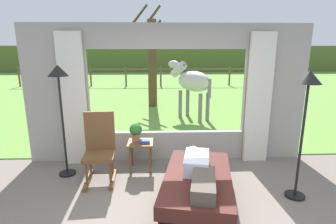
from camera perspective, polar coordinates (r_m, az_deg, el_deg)
The scene contains 16 objects.
back_wall_with_window at distance 4.91m, azimuth -0.21°, elevation 3.52°, with size 5.20×0.12×2.55m.
curtain_panel_left at distance 5.01m, azimuth -19.85°, elevation 2.35°, with size 0.44×0.10×2.40m, color silver.
curtain_panel_right at distance 5.13m, azimuth 19.11°, elevation 2.64°, with size 0.44×0.10×2.40m, color silver.
outdoor_pasture_lawn at distance 15.87m, azimuth -1.59°, elevation 5.93°, with size 36.00×21.68×0.02m, color olive.
distant_hill_ridge at distance 25.59m, azimuth -1.87°, elevation 11.48°, with size 36.00×2.00×2.40m, color #51622C.
recliner_sofa at distance 3.83m, azimuth 6.43°, elevation -15.99°, with size 1.21×1.84×0.42m.
reclining_person at distance 3.65m, azimuth 6.68°, elevation -12.22°, with size 0.45×1.43×0.22m.
rocking_chair at distance 4.44m, azimuth -14.60°, elevation -7.43°, with size 0.51×0.71×1.12m.
side_table at distance 4.68m, azimuth -5.98°, elevation -7.54°, with size 0.44×0.44×0.52m.
potted_plant at distance 4.65m, azimuth -7.00°, elevation -4.09°, with size 0.22×0.22×0.32m.
book_stack at distance 4.57m, azimuth -5.03°, elevation -6.43°, with size 0.17×0.16×0.05m.
floor_lamp_left at distance 4.54m, azimuth -22.53°, elevation 4.94°, with size 0.32×0.32×1.86m.
floor_lamp_right at distance 3.97m, azimuth 27.94°, elevation 2.95°, with size 0.32×0.32×1.84m.
horse at distance 7.92m, azimuth 5.25°, elevation 6.59°, with size 1.40×1.64×1.73m.
pasture_tree at distance 9.73m, azimuth -3.55°, elevation 11.16°, with size 1.17×1.20×3.72m.
pasture_fence_line at distance 15.23m, azimuth -1.58°, elevation 8.39°, with size 16.10×0.10×1.10m.
Camera 1 is at (-0.17, -2.57, 2.10)m, focal length 28.07 mm.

